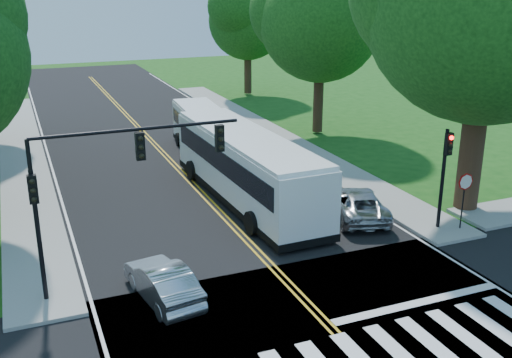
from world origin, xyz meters
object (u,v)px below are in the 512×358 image
bus_follow (209,135)px  suv (357,204)px  bus_lead (246,166)px  signal_nw (107,173)px  hatchback (163,282)px  dark_sedan (280,155)px  signal_ne (445,166)px

bus_follow → suv: size_ratio=2.33×
suv → bus_follow: bearing=-56.4°
bus_lead → suv: bus_lead is taller
bus_follow → signal_nw: bearing=64.3°
bus_follow → hatchback: size_ratio=2.73×
bus_lead → dark_sedan: 6.26m
hatchback → signal_nw: bearing=-51.4°
signal_ne → suv: size_ratio=0.92×
signal_ne → dark_sedan: size_ratio=0.95×
signal_nw → bus_follow: bearing=60.3°
suv → bus_lead: bearing=-28.2°
hatchback → suv: hatchback is taller
bus_lead → bus_follow: bus_lead is taller
signal_ne → bus_follow: 15.55m
bus_lead → dark_sedan: (4.00, 4.68, -1.12)m
bus_follow → suv: 12.15m
hatchback → bus_lead: bearing=-136.8°
dark_sedan → signal_nw: bearing=57.4°
bus_follow → suv: (3.34, -11.66, -0.83)m
hatchback → suv: 10.87m
hatchback → suv: bearing=-167.6°
suv → dark_sedan: size_ratio=1.03×
bus_follow → bus_lead: bearing=89.6°
signal_ne → bus_lead: (-6.45, 6.69, -1.16)m
signal_ne → dark_sedan: bearing=102.2°
bus_lead → dark_sedan: bearing=-132.3°
hatchback → suv: size_ratio=0.85×
signal_nw → dark_sedan: 16.67m
bus_lead → hatchback: (-6.21, -7.99, -1.12)m
signal_nw → suv: 12.39m
signal_ne → hatchback: bearing=-174.2°
signal_nw → signal_ne: size_ratio=1.62×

